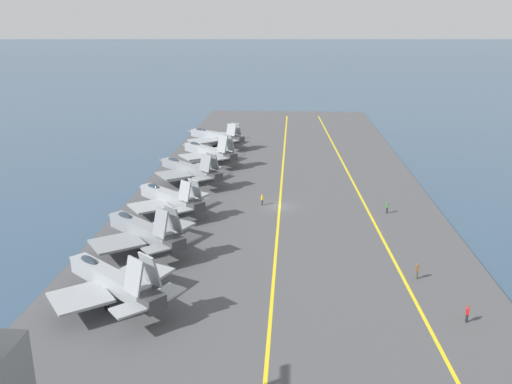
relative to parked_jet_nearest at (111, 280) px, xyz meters
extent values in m
plane|color=#334C66|center=(31.44, -15.85, -3.04)|extent=(2000.00, 2000.00, 0.00)
cube|color=#4C4C4F|center=(31.44, -15.85, -2.84)|extent=(190.12, 48.22, 0.40)
cube|color=yellow|center=(31.44, -29.11, -2.63)|extent=(170.97, 7.77, 0.01)
cube|color=yellow|center=(31.44, -15.85, -2.63)|extent=(171.11, 0.36, 0.01)
cube|color=#93999E|center=(0.24, 0.30, -0.01)|extent=(8.70, 10.23, 1.74)
cone|color=#5B5E60|center=(4.51, 5.62, -0.01)|extent=(2.68, 2.76, 1.65)
cube|color=#38383A|center=(-4.12, -5.14, -0.01)|extent=(2.75, 2.73, 1.48)
ellipsoid|color=#232D38|center=(2.47, 3.08, 0.82)|extent=(2.53, 2.82, 0.96)
cube|color=#93999E|center=(-2.70, 2.16, -0.57)|extent=(7.17, 7.19, 0.28)
cube|color=#93999E|center=(2.69, -2.17, -0.57)|extent=(6.83, 6.77, 0.28)
cube|color=#93999E|center=(-4.04, -3.58, 2.51)|extent=(2.16, 2.35, 3.25)
cube|color=#93999E|center=(-2.62, -4.72, 2.51)|extent=(2.16, 2.35, 3.25)
cube|color=#93999E|center=(-5.60, -3.35, -0.01)|extent=(3.51, 3.57, 0.20)
cube|color=#93999E|center=(-2.06, -6.19, -0.01)|extent=(3.52, 3.29, 0.20)
cylinder|color=#B2B2B7|center=(2.97, 3.70, -1.75)|extent=(0.16, 0.16, 1.76)
cylinder|color=black|center=(2.97, 3.70, -2.34)|extent=(0.55, 0.61, 0.60)
cylinder|color=#B2B2B7|center=(-1.45, 0.14, -1.75)|extent=(0.16, 0.16, 1.76)
cylinder|color=black|center=(-1.45, 0.14, -2.34)|extent=(0.55, 0.61, 0.60)
cylinder|color=#B2B2B7|center=(0.45, -1.39, -1.75)|extent=(0.16, 0.16, 1.76)
cylinder|color=black|center=(0.45, -1.39, -2.34)|extent=(0.55, 0.61, 0.60)
cube|color=gray|center=(14.02, 0.88, -0.10)|extent=(8.80, 9.85, 1.78)
cone|color=#5B5E60|center=(18.35, 5.93, -0.10)|extent=(2.69, 2.74, 1.69)
cube|color=#38383A|center=(9.60, -4.28, -0.10)|extent=(2.76, 2.74, 1.51)
ellipsoid|color=#232D38|center=(16.29, 3.52, 0.74)|extent=(2.55, 2.75, 0.98)
cube|color=gray|center=(10.95, 3.01, -0.68)|extent=(7.31, 7.48, 0.28)
cube|color=gray|center=(16.59, -1.83, -0.68)|extent=(7.27, 6.96, 0.28)
cube|color=gray|center=(9.69, -2.74, 2.43)|extent=(2.16, 2.29, 3.24)
cube|color=gray|center=(11.11, -3.95, 2.43)|extent=(2.16, 2.29, 3.24)
cube|color=gray|center=(8.16, -2.44, -0.10)|extent=(3.45, 3.54, 0.20)
cube|color=gray|center=(11.64, -5.42, -0.10)|extent=(3.51, 3.29, 0.20)
cylinder|color=#B2B2B7|center=(16.79, 4.11, -1.82)|extent=(0.16, 0.16, 1.64)
cylinder|color=black|center=(16.79, 4.11, -2.34)|extent=(0.56, 0.60, 0.60)
cylinder|color=#B2B2B7|center=(12.32, 0.81, -1.82)|extent=(0.16, 0.16, 1.64)
cylinder|color=black|center=(12.32, 0.81, -2.34)|extent=(0.56, 0.60, 0.60)
cylinder|color=#B2B2B7|center=(14.21, -0.81, -1.82)|extent=(0.16, 0.16, 1.64)
cylinder|color=black|center=(14.21, -0.81, -2.34)|extent=(0.56, 0.60, 0.60)
cube|color=#93999E|center=(27.99, 0.76, -0.34)|extent=(8.55, 9.59, 1.75)
cone|color=#5B5E60|center=(32.18, 5.68, -0.34)|extent=(2.63, 2.68, 1.66)
cube|color=#38383A|center=(23.70, -4.27, -0.34)|extent=(2.70, 2.67, 1.48)
ellipsoid|color=#232D38|center=(30.18, 3.33, 0.49)|extent=(2.49, 2.68, 0.96)
cube|color=#93999E|center=(25.13, 2.70, -0.91)|extent=(6.89, 6.96, 0.28)
cube|color=#93999E|center=(30.35, -1.75, -0.91)|extent=(6.72, 6.59, 0.28)
cube|color=#93999E|center=(23.78, -2.76, 1.93)|extent=(2.03, 2.17, 2.77)
cube|color=#93999E|center=(25.17, -3.95, 1.93)|extent=(2.03, 2.17, 2.77)
cube|color=#93999E|center=(22.26, -2.45, -0.34)|extent=(3.40, 3.50, 0.20)
cube|color=#93999E|center=(25.72, -5.40, -0.34)|extent=(3.48, 3.23, 0.20)
cylinder|color=#B2B2B7|center=(30.67, 3.90, -1.92)|extent=(0.16, 0.16, 1.42)
cylinder|color=black|center=(30.67, 3.90, -2.34)|extent=(0.56, 0.60, 0.60)
cylinder|color=#B2B2B7|center=(26.33, 0.70, -1.92)|extent=(0.16, 0.16, 1.42)
cylinder|color=black|center=(26.33, 0.70, -2.34)|extent=(0.56, 0.60, 0.60)
cylinder|color=#B2B2B7|center=(28.19, -0.89, -1.92)|extent=(0.16, 0.16, 1.42)
cylinder|color=black|center=(28.19, -0.89, -2.34)|extent=(0.56, 0.60, 0.60)
cube|color=gray|center=(44.04, 0.89, -0.15)|extent=(9.69, 10.61, 1.54)
cone|color=#5B5E60|center=(49.00, 6.46, -0.15)|extent=(2.71, 2.79, 1.47)
cube|color=#38383A|center=(38.96, -4.80, -0.15)|extent=(2.71, 2.74, 1.31)
ellipsoid|color=#232D38|center=(46.63, 3.81, 0.58)|extent=(2.71, 2.90, 0.85)
cube|color=gray|center=(41.38, 2.68, -0.66)|extent=(7.29, 7.09, 0.28)
cube|color=gray|center=(46.12, -1.54, -0.66)|extent=(6.83, 7.14, 0.28)
cube|color=gray|center=(39.28, -3.23, 2.05)|extent=(2.28, 2.40, 2.83)
cube|color=gray|center=(40.49, -4.31, 2.05)|extent=(2.28, 2.40, 2.83)
cube|color=gray|center=(37.68, -2.97, -0.15)|extent=(3.64, 3.70, 0.20)
cube|color=gray|center=(40.93, -5.86, -0.15)|extent=(3.66, 3.54, 0.20)
cylinder|color=#B2B2B7|center=(47.21, 4.46, -1.78)|extent=(0.16, 0.16, 1.71)
cylinder|color=black|center=(47.21, 4.46, -2.34)|extent=(0.56, 0.59, 0.60)
cylinder|color=#B2B2B7|center=(42.36, 0.64, -1.78)|extent=(0.16, 0.16, 1.71)
cylinder|color=black|center=(42.36, 0.64, -2.34)|extent=(0.56, 0.59, 0.60)
cylinder|color=#B2B2B7|center=(43.98, -0.80, -1.78)|extent=(0.16, 0.16, 1.71)
cylinder|color=black|center=(43.98, -0.80, -2.34)|extent=(0.56, 0.59, 0.60)
cube|color=#93999E|center=(57.85, -0.43, -0.18)|extent=(9.33, 10.17, 1.65)
cone|color=#5B5E60|center=(62.55, 4.85, -0.18)|extent=(2.70, 2.76, 1.56)
cube|color=#38383A|center=(53.03, -5.82, -0.18)|extent=(2.73, 2.73, 1.40)
ellipsoid|color=#232D38|center=(60.31, 2.34, 0.60)|extent=(2.65, 2.81, 0.91)
cube|color=#93999E|center=(55.16, 1.42, -0.71)|extent=(7.05, 6.94, 0.28)
cube|color=#93999E|center=(59.98, -2.88, -0.71)|extent=(6.70, 6.89, 0.28)
cube|color=#93999E|center=(53.26, -4.27, 2.30)|extent=(2.28, 2.38, 3.27)
cube|color=#93999E|center=(54.55, -5.42, 2.30)|extent=(2.28, 2.38, 3.27)
cube|color=#93999E|center=(51.70, -3.97, -0.18)|extent=(3.54, 3.62, 0.20)
cube|color=#93999E|center=(55.02, -6.93, -0.18)|extent=(3.59, 3.43, 0.20)
cylinder|color=#B2B2B7|center=(60.86, 2.95, -1.82)|extent=(0.16, 0.16, 1.63)
cylinder|color=black|center=(60.86, 2.95, -2.34)|extent=(0.56, 0.59, 0.60)
cylinder|color=#B2B2B7|center=(56.17, -0.58, -1.82)|extent=(0.16, 0.16, 1.63)
cylinder|color=black|center=(56.17, -0.58, -2.34)|extent=(0.56, 0.59, 0.60)
cylinder|color=#B2B2B7|center=(57.89, -2.11, -1.82)|extent=(0.16, 0.16, 1.63)
cylinder|color=black|center=(57.89, -2.11, -2.34)|extent=(0.56, 0.59, 0.60)
cube|color=#93999E|center=(73.13, 0.41, -0.10)|extent=(8.19, 11.30, 1.60)
cone|color=#5B5E60|center=(77.11, 6.46, -0.10)|extent=(2.56, 2.81, 1.52)
cube|color=#38383A|center=(69.05, -5.79, -0.10)|extent=(2.64, 2.70, 1.36)
ellipsoid|color=#232D38|center=(75.21, 3.58, 0.66)|extent=(2.40, 3.02, 0.88)
cube|color=#93999E|center=(69.92, 2.01, -0.62)|extent=(7.71, 7.72, 0.28)
cube|color=#93999E|center=(75.87, -1.90, -0.62)|extent=(7.00, 6.92, 0.28)
cube|color=#93999E|center=(69.09, -4.21, 2.01)|extent=(1.99, 2.43, 2.59)
cube|color=#93999E|center=(70.49, -5.13, 2.01)|extent=(1.99, 2.43, 2.59)
cube|color=#93999E|center=(67.49, -4.16, -0.10)|extent=(3.66, 3.64, 0.20)
cube|color=#93999E|center=(71.17, -6.58, -0.10)|extent=(3.51, 3.28, 0.20)
cylinder|color=#B2B2B7|center=(75.67, 4.28, -1.77)|extent=(0.16, 0.16, 1.74)
cylinder|color=black|center=(75.67, 4.28, -2.34)|extent=(0.51, 0.62, 0.60)
cylinder|color=#B2B2B7|center=(71.50, -0.04, -1.77)|extent=(0.16, 0.16, 1.74)
cylinder|color=black|center=(71.50, -0.04, -2.34)|extent=(0.51, 0.62, 0.60)
cylinder|color=#B2B2B7|center=(73.37, -1.26, -1.77)|extent=(0.16, 0.16, 1.74)
cylinder|color=black|center=(73.37, -1.26, -2.34)|extent=(0.51, 0.62, 0.60)
cylinder|color=#383328|center=(31.89, -13.13, -2.22)|extent=(0.24, 0.24, 0.84)
cube|color=yellow|center=(31.89, -13.13, -1.50)|extent=(0.46, 0.41, 0.59)
sphere|color=#9E7051|center=(31.89, -13.13, -1.07)|extent=(0.22, 0.22, 0.22)
sphere|color=yellow|center=(31.89, -13.13, -1.01)|extent=(0.24, 0.24, 0.24)
cylinder|color=#232328|center=(29.40, -31.80, -2.18)|extent=(0.24, 0.24, 0.91)
cube|color=green|center=(29.40, -31.80, -1.44)|extent=(0.45, 0.38, 0.58)
sphere|color=tan|center=(29.40, -31.80, -1.02)|extent=(0.22, 0.22, 0.22)
sphere|color=green|center=(29.40, -31.80, -0.96)|extent=(0.24, 0.24, 0.24)
cylinder|color=#232328|center=(-1.18, -34.29, -2.21)|extent=(0.24, 0.24, 0.85)
cube|color=red|center=(-1.18, -34.29, -1.50)|extent=(0.42, 0.32, 0.57)
sphere|color=tan|center=(-1.18, -34.29, -1.09)|extent=(0.22, 0.22, 0.22)
sphere|color=red|center=(-1.18, -34.29, -1.03)|extent=(0.24, 0.24, 0.24)
cylinder|color=#4C473D|center=(7.74, -31.56, -2.18)|extent=(0.24, 0.24, 0.91)
cube|color=brown|center=(7.74, -31.56, -1.42)|extent=(0.27, 0.39, 0.61)
sphere|color=#9E7051|center=(7.74, -31.56, -0.98)|extent=(0.22, 0.22, 0.22)
sphere|color=brown|center=(7.74, -31.56, -0.92)|extent=(0.24, 0.24, 0.24)
camera|label=1|loc=(-47.42, -17.58, 24.21)|focal=38.00mm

